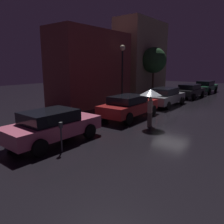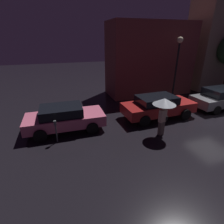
{
  "view_description": "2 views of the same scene",
  "coord_description": "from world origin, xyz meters",
  "px_view_note": "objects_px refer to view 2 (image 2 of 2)",
  "views": [
    {
      "loc": [
        -15.02,
        -6.24,
        3.28
      ],
      "look_at": [
        -6.77,
        0.24,
        1.04
      ],
      "focal_mm": 35.0,
      "sensor_mm": 36.0,
      "label": 1
    },
    {
      "loc": [
        -9.64,
        -7.67,
        4.81
      ],
      "look_at": [
        -7.07,
        0.29,
        1.22
      ],
      "focal_mm": 28.0,
      "sensor_mm": 36.0,
      "label": 2
    }
  ],
  "objects_px": {
    "parked_car_red": "(158,106)",
    "parked_car_grey": "(223,97)",
    "pedestrian_with_umbrella": "(164,105)",
    "street_lamp_near": "(178,57)",
    "parked_car_pink": "(64,118)",
    "parking_meter": "(56,129)"
  },
  "relations": [
    {
      "from": "parked_car_pink",
      "to": "parked_car_red",
      "type": "bearing_deg",
      "value": 0.05
    },
    {
      "from": "pedestrian_with_umbrella",
      "to": "parked_car_grey",
      "type": "bearing_deg",
      "value": 3.04
    },
    {
      "from": "parked_car_grey",
      "to": "pedestrian_with_umbrella",
      "type": "distance_m",
      "value": 6.81
    },
    {
      "from": "parked_car_red",
      "to": "street_lamp_near",
      "type": "relative_size",
      "value": 0.97
    },
    {
      "from": "parked_car_pink",
      "to": "parked_car_grey",
      "type": "bearing_deg",
      "value": 0.62
    },
    {
      "from": "parked_car_grey",
      "to": "street_lamp_near",
      "type": "xyz_separation_m",
      "value": [
        -2.28,
        2.74,
        2.66
      ]
    },
    {
      "from": "parked_car_red",
      "to": "pedestrian_with_umbrella",
      "type": "height_order",
      "value": "pedestrian_with_umbrella"
    },
    {
      "from": "parked_car_grey",
      "to": "street_lamp_near",
      "type": "bearing_deg",
      "value": 127.73
    },
    {
      "from": "parked_car_pink",
      "to": "parked_car_red",
      "type": "relative_size",
      "value": 0.91
    },
    {
      "from": "parked_car_pink",
      "to": "parked_car_red",
      "type": "distance_m",
      "value": 5.82
    },
    {
      "from": "parked_car_pink",
      "to": "pedestrian_with_umbrella",
      "type": "relative_size",
      "value": 2.08
    },
    {
      "from": "parked_car_red",
      "to": "pedestrian_with_umbrella",
      "type": "distance_m",
      "value": 2.46
    },
    {
      "from": "pedestrian_with_umbrella",
      "to": "parking_meter",
      "type": "bearing_deg",
      "value": 154.85
    },
    {
      "from": "parked_car_grey",
      "to": "street_lamp_near",
      "type": "relative_size",
      "value": 0.98
    },
    {
      "from": "parked_car_pink",
      "to": "pedestrian_with_umbrella",
      "type": "bearing_deg",
      "value": -23.09
    },
    {
      "from": "parked_car_red",
      "to": "parked_car_grey",
      "type": "xyz_separation_m",
      "value": [
        5.41,
        0.03,
        -0.0
      ]
    },
    {
      "from": "parked_car_pink",
      "to": "pedestrian_with_umbrella",
      "type": "height_order",
      "value": "pedestrian_with_umbrella"
    },
    {
      "from": "parked_car_red",
      "to": "parked_car_grey",
      "type": "distance_m",
      "value": 5.41
    },
    {
      "from": "pedestrian_with_umbrella",
      "to": "parking_meter",
      "type": "distance_m",
      "value": 5.45
    },
    {
      "from": "parked_car_grey",
      "to": "parking_meter",
      "type": "xyz_separation_m",
      "value": [
        -11.71,
        -1.13,
        -0.04
      ]
    },
    {
      "from": "parked_car_pink",
      "to": "parked_car_grey",
      "type": "distance_m",
      "value": 11.22
    },
    {
      "from": "parked_car_pink",
      "to": "parking_meter",
      "type": "bearing_deg",
      "value": -111.47
    }
  ]
}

